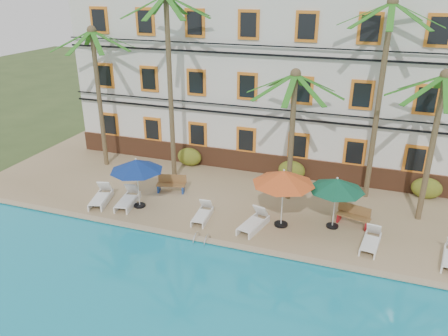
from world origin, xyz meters
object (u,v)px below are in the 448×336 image
at_px(lounger_d, 254,222).
at_px(bench_right, 354,215).
at_px(palm_b, 169,67).
at_px(palm_c, 293,116).
at_px(palm_a, 97,79).
at_px(umbrella_blue, 136,165).
at_px(umbrella_red, 284,178).
at_px(bench_left, 171,183).
at_px(umbrella_green, 337,185).
at_px(palm_e, 436,125).
at_px(lounger_a, 101,197).
at_px(pool_ladder, 202,241).
at_px(palm_d, 382,78).
at_px(lounger_c, 203,214).
at_px(lounger_b, 128,199).
at_px(lounger_e, 371,241).

bearing_deg(lounger_d, bench_right, 23.42).
bearing_deg(palm_b, bench_right, -10.96).
distance_m(palm_c, lounger_d, 5.40).
bearing_deg(palm_a, umbrella_blue, -41.95).
relative_size(umbrella_red, lounger_d, 1.36).
bearing_deg(umbrella_red, lounger_d, -149.44).
relative_size(umbrella_red, bench_left, 1.78).
height_order(umbrella_red, bench_left, umbrella_red).
distance_m(palm_c, umbrella_green, 4.01).
distance_m(palm_e, umbrella_green, 4.91).
height_order(umbrella_red, lounger_a, umbrella_red).
bearing_deg(pool_ladder, lounger_d, 44.99).
relative_size(palm_d, bench_right, 6.16).
bearing_deg(lounger_c, lounger_a, -178.61).
bearing_deg(umbrella_green, lounger_d, -159.03).
bearing_deg(palm_d, pool_ladder, -133.39).
height_order(lounger_a, lounger_b, lounger_a).
bearing_deg(lounger_d, pool_ladder, -135.01).
bearing_deg(palm_b, pool_ladder, -54.91).
xyz_separation_m(palm_e, bench_left, (-12.17, -1.20, -4.09)).
bearing_deg(palm_a, lounger_c, -28.03).
height_order(palm_c, lounger_d, palm_c).
bearing_deg(bench_right, lounger_a, -170.88).
xyz_separation_m(palm_d, umbrella_green, (-1.27, -3.70, -4.00)).
xyz_separation_m(lounger_a, lounger_b, (1.39, 0.22, -0.00)).
bearing_deg(umbrella_red, umbrella_blue, -175.79).
distance_m(lounger_b, lounger_e, 11.54).
height_order(palm_d, lounger_d, palm_d).
bearing_deg(palm_d, lounger_a, -157.84).
height_order(palm_d, pool_ladder, palm_d).
xyz_separation_m(umbrella_green, lounger_d, (-3.33, -1.28, -1.81)).
relative_size(palm_b, palm_e, 1.42).
bearing_deg(palm_c, lounger_a, -157.69).
relative_size(palm_a, bench_right, 5.15).
bearing_deg(palm_e, palm_a, 176.99).
xyz_separation_m(lounger_b, lounger_e, (11.54, 0.06, -0.02)).
bearing_deg(lounger_c, palm_a, 151.97).
xyz_separation_m(palm_b, lounger_c, (3.22, -3.73, -5.97)).
xyz_separation_m(palm_d, lounger_a, (-12.51, -5.10, -5.81)).
relative_size(umbrella_green, lounger_b, 1.21).
height_order(palm_e, lounger_d, palm_e).
distance_m(palm_c, palm_e, 6.20).
distance_m(lounger_b, lounger_d, 6.52).
distance_m(palm_e, bench_right, 5.21).
bearing_deg(palm_a, lounger_a, -59.48).
bearing_deg(lounger_b, palm_a, 133.61).
relative_size(umbrella_blue, bench_right, 1.63).
xyz_separation_m(lounger_a, pool_ladder, (6.11, -1.68, -0.30)).
distance_m(palm_b, lounger_c, 7.74).
distance_m(palm_c, lounger_c, 6.30).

